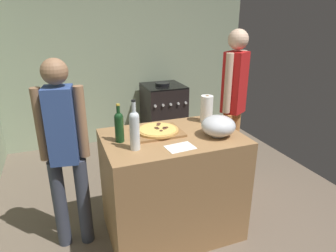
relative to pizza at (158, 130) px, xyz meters
name	(u,v)px	position (x,y,z in m)	size (l,w,h in m)	color
ground_plane	(153,186)	(0.16, 0.68, -0.97)	(3.99, 3.62, 0.02)	#6B5B4C
kitchen_wall_rear	(119,56)	(0.16, 2.24, 0.34)	(3.99, 0.10, 2.60)	#99A889
counter	(172,185)	(0.10, -0.09, -0.50)	(1.13, 0.76, 0.93)	#9E7247
cutting_board	(158,132)	(0.00, 0.00, -0.02)	(0.40, 0.32, 0.02)	olive
pizza	(158,130)	(0.00, 0.00, 0.00)	(0.35, 0.35, 0.03)	tan
mixing_bowl	(218,126)	(0.44, -0.22, 0.06)	(0.28, 0.28, 0.17)	#B2B2B7
paper_towel_roll	(207,109)	(0.52, 0.12, 0.09)	(0.11, 0.11, 0.25)	white
wine_bottle_clear	(135,129)	(-0.26, -0.24, 0.13)	(0.07, 0.07, 0.38)	silver
wine_bottle_green	(119,125)	(-0.33, -0.05, 0.10)	(0.07, 0.07, 0.31)	#143819
recipe_sheet	(180,147)	(0.07, -0.33, -0.03)	(0.21, 0.15, 0.00)	white
stove	(164,114)	(0.72, 1.84, -0.51)	(0.57, 0.61, 0.94)	black
person_in_stripes	(65,147)	(-0.74, 0.05, -0.06)	(0.37, 0.23, 1.58)	#383D4C
person_in_red	(233,99)	(1.03, 0.47, 0.05)	(0.34, 0.28, 1.74)	#D88C4C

